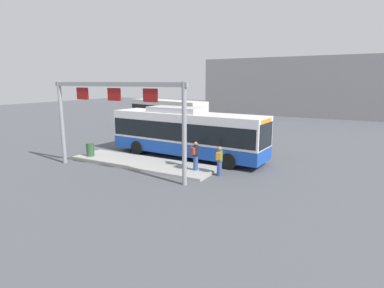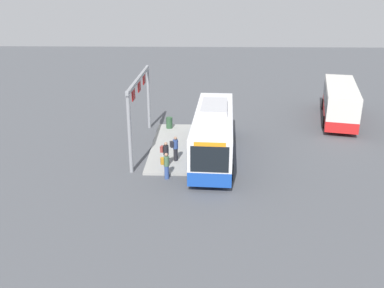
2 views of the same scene
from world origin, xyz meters
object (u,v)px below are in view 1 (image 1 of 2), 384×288
(bus_background_left, at_px, (168,112))
(person_waiting_mid, at_px, (219,160))
(person_waiting_near, at_px, (184,151))
(trash_bin, at_px, (90,150))
(bus_main, at_px, (186,131))
(person_boarding, at_px, (195,155))

(bus_background_left, xyz_separation_m, person_waiting_mid, (12.74, -14.15, -0.89))
(bus_background_left, height_order, person_waiting_near, bus_background_left)
(trash_bin, bearing_deg, bus_main, 31.89)
(bus_background_left, bearing_deg, bus_main, 142.51)
(person_boarding, relative_size, trash_bin, 1.86)
(person_boarding, height_order, person_waiting_near, same)
(bus_background_left, distance_m, trash_bin, 15.14)
(trash_bin, bearing_deg, person_boarding, 2.99)
(bus_main, xyz_separation_m, person_waiting_near, (1.33, -2.53, -0.76))
(bus_background_left, height_order, person_boarding, bus_background_left)
(bus_main, relative_size, trash_bin, 12.72)
(trash_bin, bearing_deg, bus_background_left, 102.73)
(person_boarding, distance_m, trash_bin, 7.99)
(bus_main, distance_m, person_waiting_mid, 4.89)
(bus_main, bearing_deg, person_waiting_near, -58.87)
(person_waiting_near, bearing_deg, trash_bin, 72.83)
(person_boarding, xyz_separation_m, person_waiting_near, (-1.04, 0.53, 0.00))
(bus_main, xyz_separation_m, bus_background_left, (-8.92, 11.24, -0.03))
(person_boarding, height_order, person_waiting_mid, person_boarding)
(bus_background_left, relative_size, person_waiting_mid, 6.22)
(bus_main, height_order, trash_bin, bus_main)
(person_boarding, bearing_deg, person_waiting_mid, -67.23)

